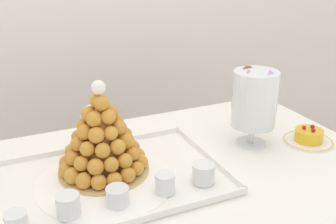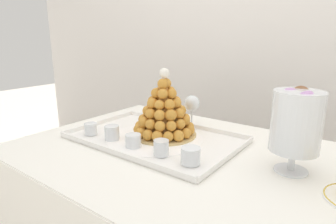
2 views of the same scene
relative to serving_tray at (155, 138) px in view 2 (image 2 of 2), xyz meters
name	(u,v)px [view 2 (image 2 of 2)]	position (x,y,z in m)	size (l,w,h in m)	color
backdrop_wall	(285,17)	(0.20, 0.97, 0.52)	(4.80, 0.10, 2.50)	silver
buffet_table	(191,178)	(0.20, -0.03, -0.11)	(1.34, 0.90, 0.73)	brown
serving_tray	(155,138)	(0.00, 0.00, 0.00)	(0.67, 0.44, 0.02)	white
croquembouche	(164,111)	(0.01, 0.05, 0.11)	(0.27, 0.27, 0.28)	tan
dessert_cup_left	(91,129)	(-0.25, -0.13, 0.03)	(0.05, 0.05, 0.05)	silver
dessert_cup_mid_left	(112,133)	(-0.13, -0.12, 0.03)	(0.06, 0.06, 0.06)	silver
dessert_cup_centre	(133,141)	(0.00, -0.12, 0.03)	(0.06, 0.06, 0.05)	silver
dessert_cup_mid_right	(161,148)	(0.13, -0.12, 0.03)	(0.05, 0.05, 0.06)	silver
dessert_cup_right	(191,156)	(0.25, -0.12, 0.03)	(0.06, 0.06, 0.06)	silver
macaron_goblet	(296,122)	(0.52, 0.04, 0.16)	(0.15, 0.15, 0.27)	white
wine_glass	(192,104)	(0.03, 0.24, 0.10)	(0.07, 0.07, 0.15)	silver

